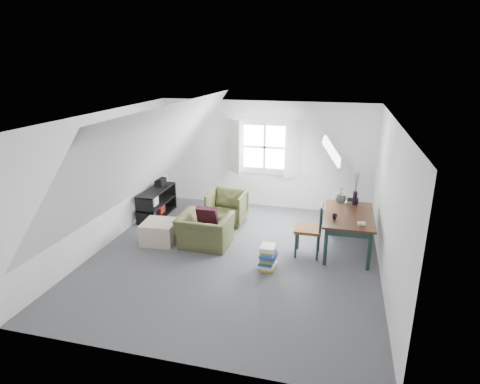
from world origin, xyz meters
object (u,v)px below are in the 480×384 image
(armchair_near, at_px, (205,246))
(dining_table, at_px, (349,219))
(ottoman, at_px, (160,232))
(media_shelf, at_px, (156,204))
(armchair_far, at_px, (227,223))
(magazine_stack, at_px, (268,258))
(dining_chair_near, at_px, (311,228))
(dining_chair_far, at_px, (347,214))

(armchair_near, bearing_deg, dining_table, -168.96)
(ottoman, bearing_deg, media_shelf, 118.18)
(armchair_far, height_order, ottoman, ottoman)
(armchair_near, distance_m, magazine_stack, 1.46)
(armchair_near, xyz_separation_m, armchair_far, (0.09, 1.20, 0.00))
(dining_chair_near, bearing_deg, dining_chair_far, 165.60)
(armchair_far, relative_size, media_shelf, 0.64)
(dining_chair_near, relative_size, magazine_stack, 2.36)
(ottoman, xyz_separation_m, media_shelf, (-0.65, 1.22, 0.08))
(armchair_far, bearing_deg, ottoman, -127.79)
(media_shelf, bearing_deg, magazine_stack, -36.25)
(armchair_near, relative_size, dining_chair_far, 1.13)
(armchair_far, xyz_separation_m, dining_table, (2.51, -0.75, 0.63))
(magazine_stack, bearing_deg, ottoman, 166.59)
(armchair_far, height_order, dining_chair_near, dining_chair_near)
(armchair_far, bearing_deg, dining_chair_far, 1.00)
(dining_chair_far, bearing_deg, armchair_far, -12.87)
(dining_chair_far, distance_m, media_shelf, 4.16)
(dining_chair_far, height_order, media_shelf, dining_chair_far)
(armchair_far, bearing_deg, media_shelf, -178.03)
(armchair_near, distance_m, dining_chair_far, 2.90)
(dining_chair_near, bearing_deg, ottoman, -70.57)
(ottoman, bearing_deg, armchair_far, 51.50)
(dining_chair_near, bearing_deg, magazine_stack, -26.18)
(armchair_near, bearing_deg, magazine_stack, 157.18)
(dining_chair_near, distance_m, media_shelf, 3.67)
(armchair_near, bearing_deg, ottoman, 4.73)
(dining_table, height_order, dining_chair_near, dining_chair_near)
(armchair_far, height_order, dining_chair_far, dining_chair_far)
(armchair_near, height_order, dining_chair_near, dining_chair_near)
(dining_table, distance_m, media_shelf, 4.23)
(dining_table, bearing_deg, dining_chair_near, -154.83)
(ottoman, bearing_deg, dining_chair_near, 3.40)
(dining_chair_far, height_order, dining_chair_near, dining_chair_near)
(dining_table, bearing_deg, ottoman, -174.14)
(armchair_far, xyz_separation_m, dining_chair_near, (1.86, -1.08, 0.52))
(armchair_far, relative_size, dining_chair_far, 0.94)
(armchair_far, relative_size, ottoman, 1.27)
(ottoman, bearing_deg, dining_chair_far, 19.86)
(dining_chair_near, xyz_separation_m, magazine_stack, (-0.64, -0.70, -0.31))
(dining_chair_far, distance_m, dining_chair_near, 1.27)
(armchair_far, distance_m, magazine_stack, 2.18)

